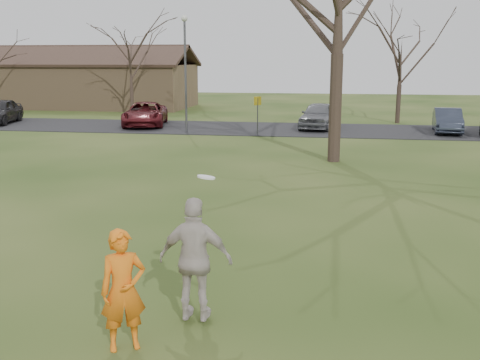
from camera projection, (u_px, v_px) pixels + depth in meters
name	position (u px, v px, depth m)	size (l,w,h in m)	color
ground	(197.00, 334.00, 8.41)	(120.00, 120.00, 0.00)	#1E380F
parking_strip	(299.00, 129.00, 32.52)	(62.00, 6.50, 0.04)	black
player_defender	(123.00, 290.00, 7.83)	(0.64, 0.42, 1.74)	orange
car_2	(145.00, 114.00, 33.99)	(2.35, 5.09, 1.41)	#561419
car_4	(319.00, 115.00, 32.73)	(1.78, 4.43, 1.51)	slate
car_5	(447.00, 120.00, 30.88)	(1.39, 4.00, 1.32)	#2B3140
catching_play	(196.00, 259.00, 8.55)	(1.13, 0.48, 2.27)	#BBB0A8
building	(72.00, 84.00, 47.81)	(20.60, 8.50, 5.14)	#8C6D4C
lamp_post	(185.00, 60.00, 30.22)	(0.34, 0.34, 6.27)	#47474C
sign_yellow	(258.00, 108.00, 29.64)	(0.35, 0.35, 2.08)	#47474C
small_tree_row	(374.00, 61.00, 35.90)	(55.00, 5.90, 8.50)	#352821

